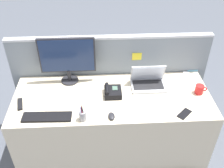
{
  "coord_description": "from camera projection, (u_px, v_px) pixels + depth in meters",
  "views": [
    {
      "loc": [
        -0.12,
        -2.05,
        2.45
      ],
      "look_at": [
        0.0,
        0.05,
        0.86
      ],
      "focal_mm": 42.38,
      "sensor_mm": 36.0,
      "label": 1
    }
  ],
  "objects": [
    {
      "name": "cell_phone_silver_slab",
      "position": [
        182.0,
        89.0,
        2.76
      ],
      "size": [
        0.15,
        0.14,
        0.01
      ],
      "primitive_type": "cube",
      "rotation": [
        0.0,
        0.0,
        -0.83
      ],
      "color": "#B7BAC1",
      "rests_on": "desk"
    },
    {
      "name": "pen_cup",
      "position": [
        83.0,
        115.0,
        2.38
      ],
      "size": [
        0.07,
        0.07,
        0.17
      ],
      "color": "#99999E",
      "rests_on": "desk"
    },
    {
      "name": "computer_mouse_right_hand",
      "position": [
        112.0,
        116.0,
        2.42
      ],
      "size": [
        0.07,
        0.1,
        0.03
      ],
      "primitive_type": "ellipsoid",
      "rotation": [
        0.0,
        0.0,
        0.08
      ],
      "color": "#232328",
      "rests_on": "desk"
    },
    {
      "name": "keyboard_main",
      "position": [
        47.0,
        117.0,
        2.42
      ],
      "size": [
        0.45,
        0.14,
        0.02
      ],
      "primitive_type": "cube",
      "rotation": [
        0.0,
        0.0,
        -0.03
      ],
      "color": "black",
      "rests_on": "desk"
    },
    {
      "name": "cubicle_divider",
      "position": [
        110.0,
        82.0,
        3.1
      ],
      "size": [
        2.19,
        0.07,
        1.19
      ],
      "color": "gray",
      "rests_on": "ground_plane"
    },
    {
      "name": "desktop_monitor",
      "position": [
        67.0,
        57.0,
        2.71
      ],
      "size": [
        0.58,
        0.19,
        0.51
      ],
      "color": "#232328",
      "rests_on": "desk"
    },
    {
      "name": "laptop",
      "position": [
        148.0,
        81.0,
        2.79
      ],
      "size": [
        0.36,
        0.25,
        0.23
      ],
      "color": "#B2B5BC",
      "rests_on": "desk"
    },
    {
      "name": "ground_plane",
      "position": [
        112.0,
        144.0,
        3.12
      ],
      "size": [
        10.0,
        10.0,
        0.0
      ],
      "primitive_type": "plane",
      "color": "#4C515B"
    },
    {
      "name": "cell_phone_white_slab",
      "position": [
        186.0,
        75.0,
        2.96
      ],
      "size": [
        0.1,
        0.16,
        0.01
      ],
      "primitive_type": "cube",
      "rotation": [
        0.0,
        0.0,
        -0.26
      ],
      "color": "silver",
      "rests_on": "desk"
    },
    {
      "name": "tv_remote",
      "position": [
        20.0,
        104.0,
        2.56
      ],
      "size": [
        0.08,
        0.18,
        0.02
      ],
      "primitive_type": "cube",
      "rotation": [
        0.0,
        0.0,
        0.23
      ],
      "color": "black",
      "rests_on": "desk"
    },
    {
      "name": "coffee_mug",
      "position": [
        200.0,
        89.0,
        2.69
      ],
      "size": [
        0.12,
        0.09,
        0.1
      ],
      "color": "red",
      "rests_on": "desk"
    },
    {
      "name": "cell_phone_black_slab",
      "position": [
        184.0,
        114.0,
        2.46
      ],
      "size": [
        0.16,
        0.16,
        0.01
      ],
      "primitive_type": "cube",
      "rotation": [
        0.0,
        0.0,
        -0.81
      ],
      "color": "black",
      "rests_on": "desk"
    },
    {
      "name": "desk_phone",
      "position": [
        112.0,
        92.0,
        2.67
      ],
      "size": [
        0.17,
        0.18,
        0.1
      ],
      "color": "black",
      "rests_on": "desk"
    },
    {
      "name": "desk",
      "position": [
        112.0,
        122.0,
        2.9
      ],
      "size": [
        2.01,
        0.78,
        0.74
      ],
      "primitive_type": "cube",
      "color": "beige",
      "rests_on": "ground_plane"
    }
  ]
}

